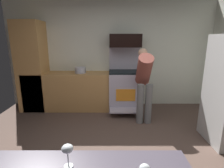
# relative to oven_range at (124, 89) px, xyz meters

# --- Properties ---
(ground_plane) EXTENTS (5.20, 4.80, 0.02)m
(ground_plane) POSITION_rel_oven_range_xyz_m (-0.31, -1.97, -0.52)
(ground_plane) COLOR brown
(wall_back) EXTENTS (5.20, 0.12, 2.60)m
(wall_back) POSITION_rel_oven_range_xyz_m (-0.31, 0.37, 0.79)
(wall_back) COLOR silver
(wall_back) RESTS_ON ground
(lower_cabinet_run) EXTENTS (2.40, 0.60, 0.90)m
(lower_cabinet_run) POSITION_rel_oven_range_xyz_m (-1.21, 0.01, -0.06)
(lower_cabinet_run) COLOR #B7844A
(lower_cabinet_run) RESTS_ON ground
(cabinet_column) EXTENTS (0.60, 0.60, 2.10)m
(cabinet_column) POSITION_rel_oven_range_xyz_m (-2.21, 0.01, 0.54)
(cabinet_column) COLOR #B7844A
(cabinet_column) RESTS_ON ground
(oven_range) EXTENTS (0.76, 0.95, 1.51)m
(oven_range) POSITION_rel_oven_range_xyz_m (0.00, 0.00, 0.00)
(oven_range) COLOR #B8B0C2
(oven_range) RESTS_ON ground
(microwave) EXTENTS (0.74, 0.38, 0.30)m
(microwave) POSITION_rel_oven_range_xyz_m (0.00, 0.09, 1.15)
(microwave) COLOR black
(microwave) RESTS_ON oven_range
(person_cook) EXTENTS (0.31, 0.64, 1.51)m
(person_cook) POSITION_rel_oven_range_xyz_m (0.35, -0.65, 0.38)
(person_cook) COLOR slate
(person_cook) RESTS_ON ground
(wine_glass_far) EXTENTS (0.07, 0.07, 0.16)m
(wine_glass_far) POSITION_rel_oven_range_xyz_m (-0.59, -3.24, 0.51)
(wine_glass_far) COLOR silver
(wine_glass_far) RESTS_ON counter_island
(stock_pot) EXTENTS (0.26, 0.26, 0.14)m
(stock_pot) POSITION_rel_oven_range_xyz_m (-1.08, 0.01, 0.46)
(stock_pot) COLOR #AFB2C2
(stock_pot) RESTS_ON lower_cabinet_run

